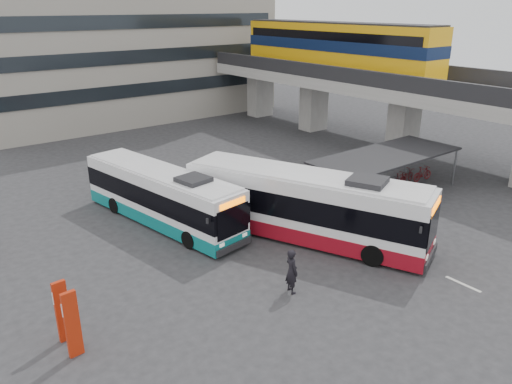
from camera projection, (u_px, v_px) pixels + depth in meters
ground at (320, 249)px, 24.02m from camera, size 120.00×120.00×0.00m
viaduct at (350, 66)px, 41.88m from camera, size 8.00×32.00×9.68m
bike_shelter at (384, 174)px, 30.65m from camera, size 10.00×4.00×2.54m
road_markings at (404, 257)px, 23.25m from camera, size 0.15×7.60×0.01m
bus_main at (304, 206)px, 24.74m from camera, size 7.31×12.42×3.66m
bus_teal at (162, 196)px, 26.54m from camera, size 4.04×11.03×3.19m
pedestrian at (292, 271)px, 20.16m from camera, size 0.58×0.77×1.92m
sign_totem_south at (72, 323)px, 16.37m from camera, size 0.53×0.18×2.44m
sign_totem_mid at (62, 310)px, 17.16m from camera, size 0.51×0.18×2.33m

